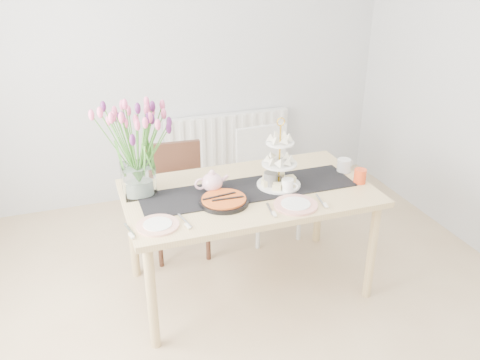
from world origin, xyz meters
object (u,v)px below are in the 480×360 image
object	(u,v)px
mug_orange	(360,176)
plate_right	(296,205)
dining_table	(249,201)
tart_tin	(224,201)
chair_white	(266,173)
tulip_vase	(134,135)
mug_white	(287,186)
teapot	(212,182)
radiator	(227,144)
mug_grey	(271,180)
chair_brown	(177,190)
cream_jug	(344,166)
plate_left	(158,225)
cake_stand	(279,170)

from	to	relation	value
mug_orange	plate_right	world-z (taller)	mug_orange
dining_table	tart_tin	size ratio (longest dim) A/B	5.21
chair_white	tulip_vase	bearing A→B (deg)	-156.73
tart_tin	mug_white	world-z (taller)	mug_white
chair_white	teapot	world-z (taller)	teapot
radiator	mug_grey	world-z (taller)	mug_grey
chair_brown	mug_orange	xyz separation A→B (m)	(1.07, -0.81, 0.31)
cream_jug	dining_table	bearing A→B (deg)	176.87
tart_tin	mug_white	xyz separation A→B (m)	(0.43, 0.01, 0.03)
cream_jug	tart_tin	distance (m)	0.95
radiator	plate_right	distance (m)	1.89
tulip_vase	mug_white	world-z (taller)	tulip_vase
cream_jug	plate_left	size ratio (longest dim) A/B	0.38
dining_table	cream_jug	xyz separation A→B (m)	(0.73, 0.06, 0.12)
radiator	tulip_vase	world-z (taller)	tulip_vase
radiator	cake_stand	xyz separation A→B (m)	(-0.15, -1.58, 0.42)
dining_table	mug_white	world-z (taller)	mug_white
teapot	tart_tin	size ratio (longest dim) A/B	0.71
cake_stand	teapot	distance (m)	0.44
mug_orange	plate_right	bearing A→B (deg)	126.66
teapot	mug_grey	bearing A→B (deg)	-10.27
plate_left	cake_stand	bearing A→B (deg)	16.46
plate_right	mug_grey	bearing A→B (deg)	99.56
tulip_vase	chair_white	bearing A→B (deg)	25.33
dining_table	plate_left	distance (m)	0.70
mug_grey	mug_orange	distance (m)	0.60
cream_jug	plate_right	distance (m)	0.64
dining_table	chair_white	distance (m)	0.82
chair_white	tart_tin	bearing A→B (deg)	-129.04
chair_brown	mug_orange	world-z (taller)	mug_orange
dining_table	mug_orange	size ratio (longest dim) A/B	16.54
mug_grey	plate_left	size ratio (longest dim) A/B	0.44
dining_table	teapot	distance (m)	0.28
chair_brown	cream_jug	bearing A→B (deg)	-25.98
dining_table	mug_grey	bearing A→B (deg)	-2.83
chair_brown	cake_stand	size ratio (longest dim) A/B	1.99
tart_tin	plate_left	xyz separation A→B (m)	(-0.44, -0.14, -0.01)
chair_white	tart_tin	distance (m)	1.05
cream_jug	mug_orange	size ratio (longest dim) A/B	0.97
tart_tin	mug_white	bearing A→B (deg)	1.68
chair_white	radiator	bearing A→B (deg)	91.33
chair_brown	tart_tin	size ratio (longest dim) A/B	2.73
tart_tin	mug_orange	bearing A→B (deg)	-0.86
chair_white	mug_white	size ratio (longest dim) A/B	9.53
tart_tin	mug_orange	world-z (taller)	mug_orange
cream_jug	plate_right	world-z (taller)	cream_jug
chair_white	dining_table	bearing A→B (deg)	-122.43
mug_white	plate_right	size ratio (longest dim) A/B	0.34
dining_table	teapot	xyz separation A→B (m)	(-0.23, 0.06, 0.14)
radiator	tulip_vase	bearing A→B (deg)	-126.73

